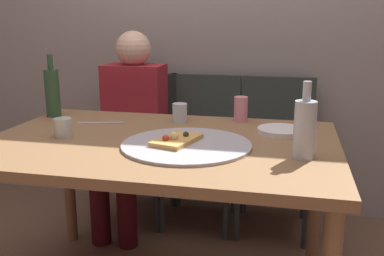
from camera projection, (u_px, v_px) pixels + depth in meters
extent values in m
cube|color=gray|center=(211.00, 8.00, 2.79)|extent=(6.00, 0.10, 2.60)
cube|color=olive|center=(160.00, 144.00, 1.84)|extent=(1.45, 0.97, 0.04)
cylinder|color=olive|center=(69.00, 181.00, 2.48)|extent=(0.06, 0.06, 0.71)
cylinder|color=olive|center=(315.00, 202.00, 2.19)|extent=(0.06, 0.06, 0.71)
cylinder|color=#ADADB2|center=(186.00, 145.00, 1.74)|extent=(0.51, 0.51, 0.01)
cube|color=tan|center=(177.00, 140.00, 1.76)|extent=(0.18, 0.25, 0.02)
sphere|color=#EAD184|center=(174.00, 136.00, 1.73)|extent=(0.04, 0.04, 0.04)
sphere|color=#2D381E|center=(186.00, 134.00, 1.78)|extent=(0.02, 0.02, 0.02)
sphere|color=#B22D23|center=(166.00, 138.00, 1.72)|extent=(0.03, 0.03, 0.03)
cylinder|color=#2D5133|center=(52.00, 93.00, 2.24)|extent=(0.07, 0.07, 0.24)
cylinder|color=#2D5133|center=(50.00, 62.00, 2.20)|extent=(0.03, 0.03, 0.08)
cylinder|color=#B2BCC1|center=(305.00, 130.00, 1.57)|extent=(0.08, 0.08, 0.21)
cylinder|color=#B2BCC1|center=(307.00, 91.00, 1.54)|extent=(0.03, 0.03, 0.07)
cylinder|color=#B7C6BC|center=(63.00, 128.00, 1.87)|extent=(0.07, 0.07, 0.08)
cylinder|color=silver|center=(180.00, 113.00, 2.14)|extent=(0.07, 0.07, 0.09)
cylinder|color=pink|center=(241.00, 109.00, 2.14)|extent=(0.07, 0.07, 0.12)
cylinder|color=white|center=(281.00, 131.00, 1.93)|extent=(0.20, 0.20, 0.02)
cube|color=#B7B7BC|center=(101.00, 123.00, 2.11)|extent=(0.22, 0.08, 0.01)
cube|color=#2D3833|center=(135.00, 149.00, 2.76)|extent=(0.44, 0.44, 0.05)
cube|color=#2D3833|center=(145.00, 107.00, 2.89)|extent=(0.44, 0.04, 0.45)
cylinder|color=#2D3833|center=(156.00, 199.00, 2.60)|extent=(0.04, 0.04, 0.42)
cylinder|color=#2D3833|center=(96.00, 193.00, 2.68)|extent=(0.04, 0.04, 0.42)
cylinder|color=#2D3833|center=(173.00, 176.00, 2.96)|extent=(0.04, 0.04, 0.42)
cylinder|color=#2D3833|center=(120.00, 172.00, 3.04)|extent=(0.04, 0.04, 0.42)
cube|color=#2D3833|center=(200.00, 153.00, 2.67)|extent=(0.44, 0.44, 0.05)
cube|color=#2D3833|center=(207.00, 110.00, 2.80)|extent=(0.44, 0.04, 0.45)
cylinder|color=#2D3833|center=(226.00, 205.00, 2.51)|extent=(0.04, 0.04, 0.42)
cylinder|color=#2D3833|center=(162.00, 199.00, 2.59)|extent=(0.04, 0.04, 0.42)
cylinder|color=#2D3833|center=(234.00, 181.00, 2.87)|extent=(0.04, 0.04, 0.42)
cylinder|color=#2D3833|center=(178.00, 177.00, 2.95)|extent=(0.04, 0.04, 0.42)
cube|color=#2D3833|center=(274.00, 158.00, 2.58)|extent=(0.44, 0.44, 0.05)
cube|color=#2D3833|center=(277.00, 113.00, 2.71)|extent=(0.44, 0.04, 0.45)
cylinder|color=#2D3833|center=(306.00, 212.00, 2.41)|extent=(0.04, 0.04, 0.42)
cylinder|color=#2D3833|center=(237.00, 206.00, 2.50)|extent=(0.04, 0.04, 0.42)
cylinder|color=#2D3833|center=(305.00, 187.00, 2.77)|extent=(0.04, 0.04, 0.42)
cylinder|color=#2D3833|center=(244.00, 182.00, 2.85)|extent=(0.04, 0.04, 0.42)
cube|color=maroon|center=(135.00, 107.00, 2.71)|extent=(0.36, 0.22, 0.52)
sphere|color=beige|center=(133.00, 49.00, 2.63)|extent=(0.21, 0.21, 0.21)
cylinder|color=#3F0E12|center=(138.00, 158.00, 2.57)|extent=(0.12, 0.40, 0.12)
cylinder|color=#3F0E12|center=(112.00, 156.00, 2.60)|extent=(0.12, 0.40, 0.12)
cylinder|color=#3F0E12|center=(127.00, 208.00, 2.44)|extent=(0.11, 0.11, 0.45)
cylinder|color=#3F0E12|center=(100.00, 206.00, 2.47)|extent=(0.11, 0.11, 0.45)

